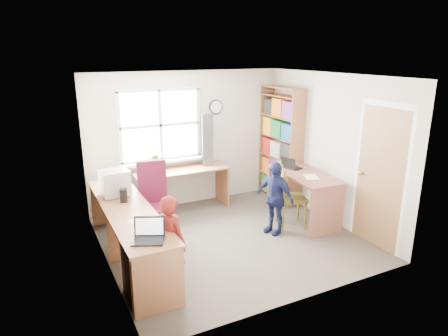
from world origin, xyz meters
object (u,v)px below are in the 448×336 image
laptop_right (291,166)px  l_desk (151,236)px  right_desk (303,186)px  bookshelf (281,147)px  wooden_chair (287,194)px  person_green (150,194)px  crt_monitor (115,183)px  person_red (171,243)px  person_navy (274,198)px  swivel_chair (155,206)px  laptop_left (149,235)px  cd_tower (207,140)px  potted_plant (154,163)px

laptop_right → l_desk: bearing=89.3°
right_desk → laptop_right: size_ratio=4.04×
l_desk → right_desk: bearing=8.9°
right_desk → bookshelf: bookshelf is taller
wooden_chair → person_green: size_ratio=0.89×
crt_monitor → person_red: 1.49m
crt_monitor → person_navy: size_ratio=0.35×
right_desk → laptop_right: bearing=101.3°
swivel_chair → laptop_left: 1.61m
wooden_chair → crt_monitor: (-2.55, 0.57, 0.40)m
wooden_chair → laptop_right: bearing=68.3°
person_red → person_navy: person_red is taller
person_navy → person_green: bearing=-142.4°
laptop_left → person_green: person_green is taller
right_desk → laptop_left: laptop_left is taller
swivel_chair → cd_tower: cd_tower is taller
swivel_chair → person_red: bearing=-92.4°
cd_tower → person_green: cd_tower is taller
crt_monitor → swivel_chair: bearing=-8.9°
bookshelf → laptop_right: bearing=-111.1°
wooden_chair → person_navy: size_ratio=0.87×
laptop_left → laptop_right: bearing=51.0°
wooden_chair → cd_tower: 1.74m
person_green → swivel_chair: bearing=-178.1°
potted_plant → person_red: person_red is taller
crt_monitor → person_navy: person_navy is taller
swivel_chair → l_desk: bearing=-103.6°
wooden_chair → laptop_left: 2.72m
potted_plant → right_desk: bearing=-31.3°
potted_plant → person_navy: person_navy is taller
laptop_left → laptop_right: (2.88, 1.40, 0.05)m
right_desk → bookshelf: (0.24, 1.04, 0.42)m
l_desk → swivel_chair: swivel_chair is taller
swivel_chair → potted_plant: size_ratio=3.62×
cd_tower → wooden_chair: bearing=-47.2°
person_green → laptop_left: bearing=172.6°
laptop_right → bookshelf: bearing=-37.5°
l_desk → bookshelf: (2.96, 1.47, 0.55)m
right_desk → person_navy: bearing=-158.0°
person_red → person_green: (0.27, 1.77, -0.03)m
bookshelf → cd_tower: 1.41m
crt_monitor → bookshelf: bearing=6.3°
person_green → wooden_chair: bearing=-106.3°
laptop_left → right_desk: bearing=45.3°
person_red → bookshelf: bearing=-82.7°
wooden_chair → laptop_left: size_ratio=2.32×
bookshelf → potted_plant: 2.39m
wooden_chair → potted_plant: potted_plant is taller
l_desk → bookshelf: bookshelf is taller
l_desk → person_red: size_ratio=2.53×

